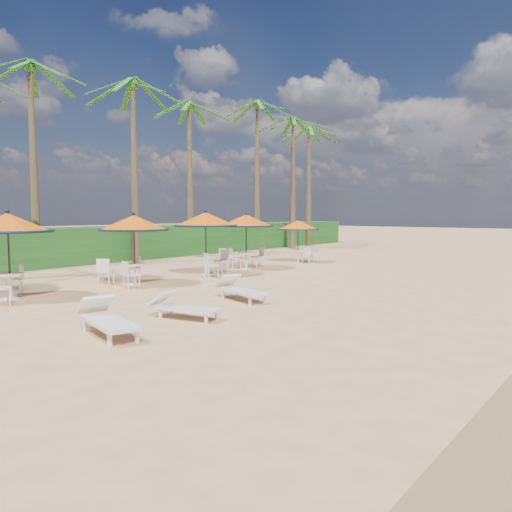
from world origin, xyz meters
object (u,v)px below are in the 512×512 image
at_px(station_0, 8,231).
at_px(lounger_near, 106,318).
at_px(lounger_far, 239,289).
at_px(lounger_mid, 181,306).
at_px(station_2, 207,225).
at_px(station_4, 300,230).
at_px(station_1, 132,232).
at_px(station_3, 245,227).

xyz_separation_m(station_0, lounger_near, (5.86, -0.78, -1.65)).
distance_m(station_0, lounger_far, 6.93).
distance_m(lounger_near, lounger_mid, 2.07).
distance_m(station_0, lounger_mid, 6.27).
bearing_deg(station_2, station_4, 89.83).
bearing_deg(station_2, lounger_mid, -50.03).
bearing_deg(station_1, lounger_near, -41.77).
relative_size(station_0, station_4, 1.18).
relative_size(station_3, station_4, 1.14).
distance_m(station_0, station_2, 7.76).
bearing_deg(station_0, lounger_mid, 12.38).
distance_m(station_1, lounger_near, 7.55).
bearing_deg(station_3, lounger_near, -63.34).
bearing_deg(lounger_near, lounger_far, 112.40).
relative_size(station_2, lounger_mid, 1.41).
relative_size(station_4, lounger_near, 1.00).
bearing_deg(lounger_near, lounger_mid, 105.03).
xyz_separation_m(station_0, station_2, (0.49, 7.74, 0.02)).
bearing_deg(lounger_mid, lounger_far, 89.07).
relative_size(station_0, station_1, 1.03).
xyz_separation_m(station_0, station_1, (0.34, 4.15, -0.14)).
bearing_deg(lounger_far, station_4, 130.89).
distance_m(station_4, lounger_mid, 14.31).
xyz_separation_m(station_0, lounger_mid, (5.90, 1.29, -1.71)).
distance_m(station_2, lounger_far, 6.27).
height_order(lounger_mid, lounger_far, lounger_far).
bearing_deg(station_3, station_2, -83.82).
height_order(station_1, lounger_mid, station_1).
bearing_deg(lounger_far, station_1, -164.39).
distance_m(station_1, station_4, 10.33).
height_order(station_2, lounger_mid, station_2).
height_order(station_3, lounger_near, station_3).
relative_size(lounger_near, lounger_far, 1.08).
relative_size(station_0, lounger_far, 1.27).
distance_m(station_2, lounger_near, 10.21).
xyz_separation_m(station_0, station_4, (0.51, 14.48, -0.37)).
bearing_deg(station_4, station_1, -90.93).
distance_m(station_1, lounger_mid, 6.44).
xyz_separation_m(station_2, lounger_far, (4.82, -3.63, -1.70)).
relative_size(station_3, lounger_far, 1.23).
height_order(station_0, lounger_near, station_0).
bearing_deg(station_2, station_3, 96.18).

